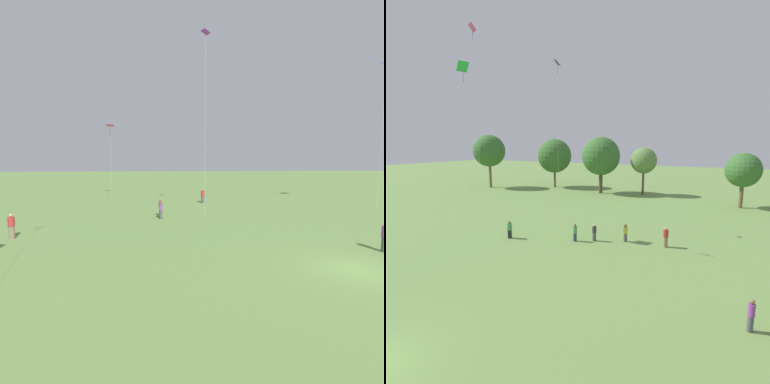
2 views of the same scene
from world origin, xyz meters
The scene contains 7 objects.
ground_plane centered at (0.00, 0.00, 0.00)m, with size 240.00×240.00×0.00m, color #6B8E47.
person_3 centered at (13.59, 10.28, 0.84)m, with size 0.43×0.43×1.65m.
person_4 centered at (23.50, 5.31, 0.88)m, with size 0.66×0.66×1.80m.
person_9 centered at (14.70, 10.35, 0.88)m, with size 0.45×0.45×1.74m.
person_11 centered at (7.33, 20.50, 0.88)m, with size 0.45×0.45×1.79m.
kite_0 centered at (28.89, 17.74, 9.90)m, with size 1.07×1.09×10.35m.
kite_3 centered at (14.65, 6.03, 15.82)m, with size 0.95×0.93×17.34m.
Camera 1 is at (-14.07, 9.26, 5.62)m, focal length 28.00 mm.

